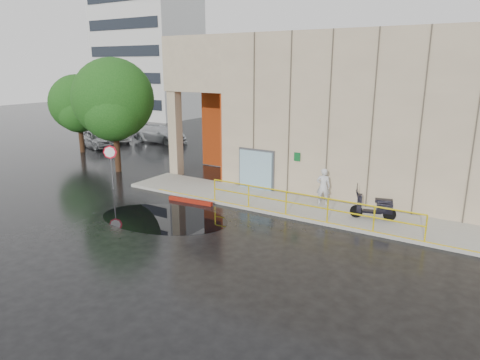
{
  "coord_description": "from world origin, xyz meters",
  "views": [
    {
      "loc": [
        10.95,
        -12.95,
        6.45
      ],
      "look_at": [
        1.03,
        3.0,
        1.38
      ],
      "focal_mm": 32.0,
      "sensor_mm": 36.0,
      "label": 1
    }
  ],
  "objects_px": {
    "stop_sign": "(111,157)",
    "car_c": "(160,134)",
    "scooter": "(374,200)",
    "car_b": "(116,132)",
    "car_a": "(97,138)",
    "person": "(323,187)",
    "red_curb": "(190,201)",
    "tree_far": "(78,105)",
    "tree_near": "(113,102)"
  },
  "relations": [
    {
      "from": "car_b",
      "to": "tree_far",
      "type": "height_order",
      "value": "tree_far"
    },
    {
      "from": "red_curb",
      "to": "car_c",
      "type": "height_order",
      "value": "car_c"
    },
    {
      "from": "person",
      "to": "scooter",
      "type": "distance_m",
      "value": 2.64
    },
    {
      "from": "red_curb",
      "to": "tree_near",
      "type": "relative_size",
      "value": 0.35
    },
    {
      "from": "person",
      "to": "red_curb",
      "type": "relative_size",
      "value": 0.72
    },
    {
      "from": "car_c",
      "to": "tree_far",
      "type": "height_order",
      "value": "tree_far"
    },
    {
      "from": "red_curb",
      "to": "stop_sign",
      "type": "bearing_deg",
      "value": -175.95
    },
    {
      "from": "car_b",
      "to": "car_c",
      "type": "height_order",
      "value": "car_b"
    },
    {
      "from": "red_curb",
      "to": "car_c",
      "type": "xyz_separation_m",
      "value": [
        -12.62,
        11.84,
        0.64
      ]
    },
    {
      "from": "red_curb",
      "to": "tree_far",
      "type": "bearing_deg",
      "value": 159.86
    },
    {
      "from": "stop_sign",
      "to": "car_c",
      "type": "distance_m",
      "value": 14.42
    },
    {
      "from": "scooter",
      "to": "car_a",
      "type": "xyz_separation_m",
      "value": [
        -23.73,
        5.53,
        -0.27
      ]
    },
    {
      "from": "car_a",
      "to": "tree_far",
      "type": "height_order",
      "value": "tree_far"
    },
    {
      "from": "person",
      "to": "tree_near",
      "type": "height_order",
      "value": "tree_near"
    },
    {
      "from": "tree_near",
      "to": "tree_far",
      "type": "distance_m",
      "value": 7.67
    },
    {
      "from": "car_b",
      "to": "person",
      "type": "bearing_deg",
      "value": -79.62
    },
    {
      "from": "scooter",
      "to": "tree_far",
      "type": "relative_size",
      "value": 0.33
    },
    {
      "from": "car_a",
      "to": "car_b",
      "type": "relative_size",
      "value": 0.91
    },
    {
      "from": "car_a",
      "to": "tree_near",
      "type": "height_order",
      "value": "tree_near"
    },
    {
      "from": "stop_sign",
      "to": "car_c",
      "type": "bearing_deg",
      "value": 106.94
    },
    {
      "from": "red_curb",
      "to": "car_a",
      "type": "xyz_separation_m",
      "value": [
        -15.5,
        7.52,
        0.62
      ]
    },
    {
      "from": "person",
      "to": "red_curb",
      "type": "bearing_deg",
      "value": 7.66
    },
    {
      "from": "car_c",
      "to": "tree_near",
      "type": "relative_size",
      "value": 0.73
    },
    {
      "from": "car_c",
      "to": "red_curb",
      "type": "bearing_deg",
      "value": -133.17
    },
    {
      "from": "tree_far",
      "to": "car_b",
      "type": "bearing_deg",
      "value": 109.54
    },
    {
      "from": "person",
      "to": "car_b",
      "type": "relative_size",
      "value": 0.38
    },
    {
      "from": "tree_near",
      "to": "person",
      "type": "bearing_deg",
      "value": 1.1
    },
    {
      "from": "car_b",
      "to": "tree_far",
      "type": "bearing_deg",
      "value": -131.01
    },
    {
      "from": "person",
      "to": "tree_far",
      "type": "bearing_deg",
      "value": -25.28
    },
    {
      "from": "person",
      "to": "tree_far",
      "type": "distance_m",
      "value": 20.7
    },
    {
      "from": "scooter",
      "to": "stop_sign",
      "type": "bearing_deg",
      "value": 174.99
    },
    {
      "from": "car_a",
      "to": "car_b",
      "type": "distance_m",
      "value": 2.99
    },
    {
      "from": "person",
      "to": "red_curb",
      "type": "xyz_separation_m",
      "value": [
        -5.69,
        -2.71,
        -0.93
      ]
    },
    {
      "from": "person",
      "to": "tree_far",
      "type": "height_order",
      "value": "tree_far"
    },
    {
      "from": "car_a",
      "to": "car_b",
      "type": "xyz_separation_m",
      "value": [
        -0.94,
        2.84,
        0.04
      ]
    },
    {
      "from": "red_curb",
      "to": "tree_near",
      "type": "distance_m",
      "value": 9.05
    },
    {
      "from": "scooter",
      "to": "stop_sign",
      "type": "distance_m",
      "value": 13.44
    },
    {
      "from": "scooter",
      "to": "tree_near",
      "type": "distance_m",
      "value": 16.21
    },
    {
      "from": "scooter",
      "to": "car_b",
      "type": "relative_size",
      "value": 0.42
    },
    {
      "from": "person",
      "to": "stop_sign",
      "type": "distance_m",
      "value": 11.13
    },
    {
      "from": "person",
      "to": "red_curb",
      "type": "height_order",
      "value": "person"
    },
    {
      "from": "tree_near",
      "to": "stop_sign",
      "type": "bearing_deg",
      "value": -46.74
    },
    {
      "from": "person",
      "to": "car_a",
      "type": "bearing_deg",
      "value": -30.6
    },
    {
      "from": "stop_sign",
      "to": "car_c",
      "type": "xyz_separation_m",
      "value": [
        -7.64,
        12.19,
        -1.02
      ]
    },
    {
      "from": "scooter",
      "to": "person",
      "type": "bearing_deg",
      "value": 149.0
    },
    {
      "from": "car_b",
      "to": "red_curb",
      "type": "bearing_deg",
      "value": -92.78
    },
    {
      "from": "stop_sign",
      "to": "car_c",
      "type": "relative_size",
      "value": 0.47
    },
    {
      "from": "car_b",
      "to": "car_c",
      "type": "xyz_separation_m",
      "value": [
        3.83,
        1.47,
        -0.02
      ]
    },
    {
      "from": "car_a",
      "to": "car_c",
      "type": "height_order",
      "value": "car_c"
    },
    {
      "from": "red_curb",
      "to": "car_c",
      "type": "bearing_deg",
      "value": 136.83
    }
  ]
}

